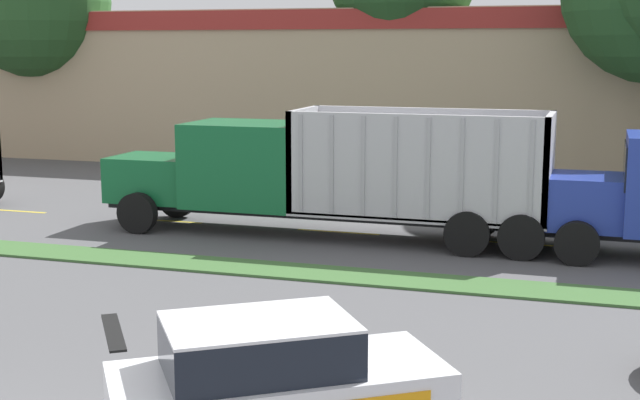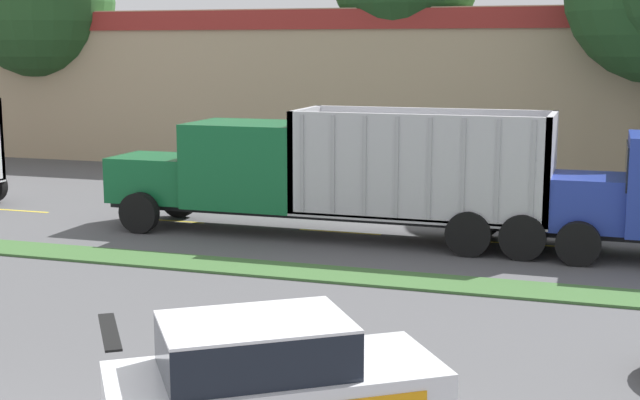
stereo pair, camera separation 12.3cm
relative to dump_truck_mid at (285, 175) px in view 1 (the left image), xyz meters
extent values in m
cube|color=#3D6633|center=(0.75, -4.08, -1.62)|extent=(120.00, 1.38, 0.06)
cube|color=yellow|center=(-9.43, 0.62, -1.65)|extent=(2.40, 0.14, 0.01)
cube|color=yellow|center=(-4.03, 0.62, -1.65)|extent=(2.40, 0.14, 0.01)
cube|color=yellow|center=(1.37, 0.62, -1.65)|extent=(2.40, 0.14, 0.01)
cube|color=yellow|center=(6.77, 0.62, -1.65)|extent=(2.40, 0.14, 0.01)
cube|color=black|center=(0.99, 0.00, -0.99)|extent=(12.36, 1.38, 0.18)
cube|color=#146033|center=(-3.96, 0.00, -0.26)|extent=(2.47, 2.05, 1.28)
cube|color=#B7B7BC|center=(-5.22, 0.00, -0.26)|extent=(0.06, 1.75, 1.09)
cube|color=#146033|center=(-1.13, 0.00, 0.26)|extent=(3.19, 2.51, 2.33)
cube|color=black|center=(-2.74, 0.00, 0.67)|extent=(0.04, 2.13, 1.05)
cylinder|color=silver|center=(0.57, -0.81, 1.05)|extent=(0.14, 0.14, 1.59)
cube|color=#B7B7BC|center=(3.82, 0.00, -0.84)|extent=(6.70, 2.51, 0.12)
cube|color=#B7B7BC|center=(0.55, 0.00, 0.51)|extent=(0.16, 2.51, 2.70)
cube|color=#B7B7BC|center=(7.09, 0.00, 0.51)|extent=(0.16, 2.51, 2.70)
cube|color=#B7B7BC|center=(3.82, -1.17, 0.51)|extent=(6.70, 0.16, 2.70)
cube|color=#B7B7BC|center=(3.82, 1.18, 0.51)|extent=(6.70, 0.16, 2.70)
cube|color=#A3A3A8|center=(0.89, -1.27, 0.51)|extent=(0.10, 0.04, 2.56)
cube|color=#A3A3A8|center=(1.72, -1.27, 0.51)|extent=(0.10, 0.04, 2.56)
cube|color=#A3A3A8|center=(2.56, -1.27, 0.51)|extent=(0.10, 0.04, 2.56)
cube|color=#A3A3A8|center=(3.40, -1.27, 0.51)|extent=(0.10, 0.04, 2.56)
cube|color=#A3A3A8|center=(4.24, -1.27, 0.51)|extent=(0.10, 0.04, 2.56)
cube|color=#A3A3A8|center=(5.07, -1.27, 0.51)|extent=(0.10, 0.04, 2.56)
cube|color=#A3A3A8|center=(5.91, -1.27, 0.51)|extent=(0.10, 0.04, 2.56)
cube|color=#A3A3A8|center=(6.75, -1.27, 0.51)|extent=(0.10, 0.04, 2.56)
cylinder|color=black|center=(-3.96, -1.23, -1.08)|extent=(1.14, 0.30, 1.14)
cylinder|color=black|center=(-3.96, 1.24, -1.08)|extent=(1.14, 0.30, 1.14)
cylinder|color=black|center=(6.57, -1.23, -1.08)|extent=(1.14, 0.30, 1.14)
cylinder|color=black|center=(6.57, 1.24, -1.08)|extent=(1.14, 0.30, 1.14)
cylinder|color=black|center=(5.25, -1.23, -1.08)|extent=(1.14, 0.30, 1.14)
cylinder|color=black|center=(5.25, 1.24, -1.08)|extent=(1.14, 0.30, 1.14)
cube|color=#23389E|center=(7.88, -0.20, -0.29)|extent=(2.07, 1.98, 1.30)
cube|color=#B7B7BC|center=(6.82, -0.20, -0.29)|extent=(0.06, 1.69, 1.11)
cube|color=black|center=(8.90, -0.20, 0.66)|extent=(0.04, 2.05, 1.07)
cylinder|color=black|center=(7.88, -1.38, -1.12)|extent=(1.07, 0.30, 1.07)
cylinder|color=black|center=(7.88, 0.99, -1.12)|extent=(1.07, 0.30, 1.07)
cube|color=white|center=(4.42, -12.57, -0.98)|extent=(4.66, 4.02, 0.71)
cube|color=black|center=(4.20, -12.72, -0.31)|extent=(2.91, 2.71, 0.63)
cube|color=white|center=(4.20, -12.72, 0.03)|extent=(2.91, 2.71, 0.04)
cube|color=black|center=(2.70, -13.76, 0.07)|extent=(1.01, 1.33, 0.03)
cylinder|color=black|center=(5.03, -11.07, -1.34)|extent=(0.64, 0.53, 0.64)
cylinder|color=silver|center=(4.97, -10.98, -1.34)|extent=(0.37, 0.26, 0.45)
cube|color=tan|center=(-4.94, 18.14, 1.69)|extent=(39.93, 12.00, 6.70)
cube|color=maroon|center=(-4.94, 12.09, 4.59)|extent=(37.93, 0.10, 0.80)
cylinder|color=#473828|center=(0.09, 14.33, 1.69)|extent=(0.37, 0.37, 6.68)
cylinder|color=#473828|center=(-16.73, 12.78, 0.97)|extent=(0.57, 0.57, 5.25)
sphere|color=#234C23|center=(-16.73, 12.78, 5.49)|extent=(6.89, 6.89, 6.89)
camera|label=1|loc=(8.28, -23.00, 3.54)|focal=50.00mm
camera|label=2|loc=(8.40, -22.96, 3.54)|focal=50.00mm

